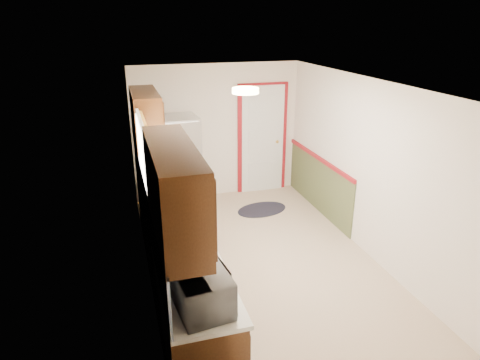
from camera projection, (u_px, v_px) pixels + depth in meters
room_shell at (263, 179)px, 5.43m from camera, size 3.20×5.20×2.52m
kitchen_run at (171, 229)px, 4.98m from camera, size 0.63×4.00×2.20m
back_wall_trim at (274, 148)px, 7.79m from camera, size 1.12×2.30×2.08m
ceiling_fixture at (245, 91)px, 4.76m from camera, size 0.30×0.30×0.06m
microwave at (201, 284)px, 3.39m from camera, size 0.41×0.64×0.41m
refrigerator at (178, 164)px, 7.20m from camera, size 0.73×0.71×1.62m
rug at (262, 209)px, 7.41m from camera, size 0.99×0.74×0.01m
cooktop at (160, 177)px, 6.21m from camera, size 0.46×0.55×0.02m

